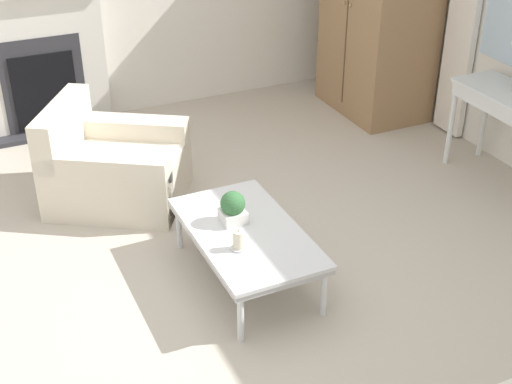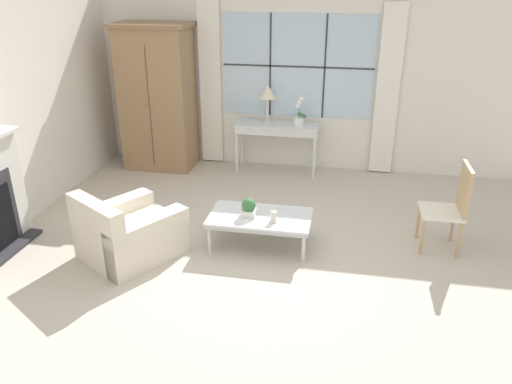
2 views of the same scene
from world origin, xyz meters
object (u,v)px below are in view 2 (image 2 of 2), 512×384
(armchair_upholstered, at_px, (129,234))
(coffee_table, at_px, (260,219))
(side_chair_wooden, at_px, (452,203))
(pillar_candle, at_px, (274,217))
(armoire, at_px, (158,98))
(potted_orchid, at_px, (299,114))
(console_table, at_px, (277,130))
(table_lamp, at_px, (267,93))
(potted_plant_small, at_px, (249,208))

(armchair_upholstered, distance_m, coffee_table, 1.42)
(side_chair_wooden, xyz_separation_m, pillar_candle, (-1.87, -0.44, -0.13))
(armoire, relative_size, coffee_table, 1.93)
(potted_orchid, height_order, side_chair_wooden, potted_orchid)
(console_table, distance_m, table_lamp, 0.56)
(console_table, height_order, side_chair_wooden, side_chair_wooden)
(armchair_upholstered, height_order, coffee_table, armchair_upholstered)
(armchair_upholstered, bearing_deg, table_lamp, 70.67)
(table_lamp, distance_m, potted_plant_small, 2.54)
(potted_orchid, xyz_separation_m, potted_plant_small, (-0.28, -2.35, -0.44))
(side_chair_wooden, height_order, potted_plant_small, side_chair_wooden)
(potted_orchid, xyz_separation_m, side_chair_wooden, (1.88, -2.00, -0.36))
(armoire, height_order, coffee_table, armoire)
(potted_orchid, relative_size, potted_plant_small, 2.08)
(potted_orchid, xyz_separation_m, coffee_table, (-0.16, -2.31, -0.58))
(potted_orchid, bearing_deg, potted_plant_small, -96.73)
(table_lamp, relative_size, pillar_candle, 4.25)
(armoire, relative_size, armchair_upholstered, 1.76)
(potted_plant_small, bearing_deg, table_lamp, 94.92)
(potted_plant_small, bearing_deg, armoire, 129.60)
(table_lamp, xyz_separation_m, potted_plant_small, (0.21, -2.43, -0.72))
(side_chair_wooden, height_order, pillar_candle, side_chair_wooden)
(armoire, height_order, pillar_candle, armoire)
(armoire, height_order, potted_plant_small, armoire)
(potted_orchid, bearing_deg, table_lamp, 171.00)
(console_table, distance_m, coffee_table, 2.36)
(table_lamp, relative_size, coffee_table, 0.51)
(potted_plant_small, xyz_separation_m, pillar_candle, (0.29, -0.09, -0.05))
(console_table, bearing_deg, armchair_upholstered, -112.52)
(table_lamp, height_order, armchair_upholstered, table_lamp)
(side_chair_wooden, height_order, coffee_table, side_chair_wooden)
(table_lamp, height_order, side_chair_wooden, table_lamp)
(potted_orchid, bearing_deg, armchair_upholstered, -118.11)
(pillar_candle, bearing_deg, side_chair_wooden, 13.27)
(armoire, height_order, console_table, armoire)
(coffee_table, bearing_deg, potted_plant_small, -163.75)
(coffee_table, height_order, pillar_candle, pillar_candle)
(potted_orchid, height_order, coffee_table, potted_orchid)
(armchair_upholstered, xyz_separation_m, pillar_candle, (1.51, 0.36, 0.17))
(table_lamp, height_order, coffee_table, table_lamp)
(armoire, distance_m, pillar_candle, 3.25)
(potted_orchid, xyz_separation_m, armchair_upholstered, (-1.49, -2.80, -0.66))
(armchair_upholstered, height_order, pillar_candle, armchair_upholstered)
(armchair_upholstered, bearing_deg, armoire, 103.47)
(table_lamp, distance_m, armchair_upholstered, 3.19)
(armoire, distance_m, table_lamp, 1.67)
(armoire, relative_size, potted_orchid, 4.94)
(coffee_table, height_order, potted_plant_small, potted_plant_small)
(armchair_upholstered, bearing_deg, pillar_candle, 13.30)
(console_table, relative_size, potted_orchid, 2.86)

